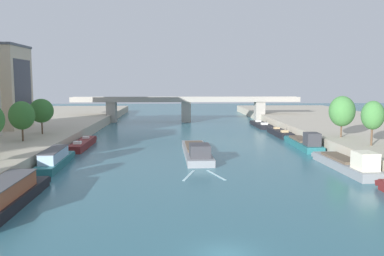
{
  "coord_description": "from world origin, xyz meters",
  "views": [
    {
      "loc": [
        -3.58,
        -27.15,
        12.31
      ],
      "look_at": [
        0.0,
        54.56,
        2.85
      ],
      "focal_mm": 37.64,
      "sensor_mm": 36.0,
      "label": 1
    }
  ],
  "objects_px": {
    "moored_boat_right_midway": "(280,133)",
    "moored_boat_right_near": "(261,125)",
    "tree_right_far": "(373,115)",
    "moored_boat_left_downstream": "(83,144)",
    "moored_boat_right_upstream": "(348,164)",
    "tree_left_nearest": "(41,111)",
    "moored_boat_left_gap_after": "(55,159)",
    "moored_boat_right_downstream": "(304,142)",
    "moored_boat_left_midway": "(8,195)",
    "bridge_far": "(186,106)",
    "barge_midriver": "(197,151)",
    "tree_left_second": "(22,115)",
    "tree_right_second": "(342,111)"
  },
  "relations": [
    {
      "from": "moored_boat_right_midway",
      "to": "tree_left_second",
      "type": "xyz_separation_m",
      "value": [
        -49.62,
        -22.46,
        6.03
      ]
    },
    {
      "from": "moored_boat_right_upstream",
      "to": "moored_boat_right_midway",
      "type": "bearing_deg",
      "value": 89.82
    },
    {
      "from": "moored_boat_left_midway",
      "to": "moored_boat_right_upstream",
      "type": "relative_size",
      "value": 0.99
    },
    {
      "from": "tree_left_second",
      "to": "tree_left_nearest",
      "type": "relative_size",
      "value": 1.0
    },
    {
      "from": "moored_boat_right_downstream",
      "to": "tree_right_far",
      "type": "xyz_separation_m",
      "value": [
        6.58,
        -12.42,
        6.11
      ]
    },
    {
      "from": "moored_boat_right_midway",
      "to": "moored_boat_right_near",
      "type": "bearing_deg",
      "value": 91.47
    },
    {
      "from": "moored_boat_left_downstream",
      "to": "moored_boat_right_near",
      "type": "relative_size",
      "value": 0.96
    },
    {
      "from": "tree_right_far",
      "to": "moored_boat_left_downstream",
      "type": "bearing_deg",
      "value": 163.14
    },
    {
      "from": "moored_boat_left_gap_after",
      "to": "moored_boat_right_near",
      "type": "xyz_separation_m",
      "value": [
        41.05,
        50.45,
        -0.55
      ]
    },
    {
      "from": "moored_boat_right_upstream",
      "to": "tree_right_second",
      "type": "xyz_separation_m",
      "value": [
        5.94,
        16.63,
        6.04
      ]
    },
    {
      "from": "moored_boat_left_midway",
      "to": "moored_boat_left_downstream",
      "type": "bearing_deg",
      "value": 91.19
    },
    {
      "from": "moored_boat_right_upstream",
      "to": "tree_left_second",
      "type": "bearing_deg",
      "value": 163.92
    },
    {
      "from": "moored_boat_left_midway",
      "to": "moored_boat_right_midway",
      "type": "bearing_deg",
      "value": 51.55
    },
    {
      "from": "moored_boat_left_midway",
      "to": "tree_right_far",
      "type": "distance_m",
      "value": 52.28
    },
    {
      "from": "moored_boat_left_gap_after",
      "to": "moored_boat_right_midway",
      "type": "relative_size",
      "value": 1.05
    },
    {
      "from": "bridge_far",
      "to": "tree_right_far",
      "type": "bearing_deg",
      "value": -66.24
    },
    {
      "from": "moored_boat_right_midway",
      "to": "tree_left_second",
      "type": "distance_m",
      "value": 54.8
    },
    {
      "from": "moored_boat_right_upstream",
      "to": "moored_boat_right_near",
      "type": "relative_size",
      "value": 1.08
    },
    {
      "from": "moored_boat_left_gap_after",
      "to": "moored_boat_right_upstream",
      "type": "bearing_deg",
      "value": -6.26
    },
    {
      "from": "moored_boat_right_midway",
      "to": "moored_boat_right_near",
      "type": "xyz_separation_m",
      "value": [
        -0.47,
        18.26,
        -0.09
      ]
    },
    {
      "from": "tree_right_far",
      "to": "bridge_far",
      "type": "bearing_deg",
      "value": 113.76
    },
    {
      "from": "moored_boat_left_downstream",
      "to": "moored_boat_left_midway",
      "type": "bearing_deg",
      "value": -88.81
    },
    {
      "from": "moored_boat_left_downstream",
      "to": "moored_boat_right_midway",
      "type": "height_order",
      "value": "moored_boat_left_downstream"
    },
    {
      "from": "barge_midriver",
      "to": "moored_boat_left_downstream",
      "type": "relative_size",
      "value": 1.42
    },
    {
      "from": "barge_midriver",
      "to": "moored_boat_right_midway",
      "type": "height_order",
      "value": "barge_midriver"
    },
    {
      "from": "barge_midriver",
      "to": "tree_right_second",
      "type": "relative_size",
      "value": 2.89
    },
    {
      "from": "moored_boat_right_near",
      "to": "bridge_far",
      "type": "distance_m",
      "value": 24.82
    },
    {
      "from": "moored_boat_left_downstream",
      "to": "moored_boat_right_downstream",
      "type": "bearing_deg",
      "value": -2.96
    },
    {
      "from": "moored_boat_right_downstream",
      "to": "moored_boat_right_midway",
      "type": "distance_m",
      "value": 17.22
    },
    {
      "from": "moored_boat_right_midway",
      "to": "moored_boat_right_near",
      "type": "height_order",
      "value": "moored_boat_right_midway"
    },
    {
      "from": "tree_left_nearest",
      "to": "tree_left_second",
      "type": "bearing_deg",
      "value": -91.72
    },
    {
      "from": "moored_boat_left_gap_after",
      "to": "moored_boat_right_downstream",
      "type": "relative_size",
      "value": 0.91
    },
    {
      "from": "tree_right_far",
      "to": "barge_midriver",
      "type": "bearing_deg",
      "value": 170.43
    },
    {
      "from": "moored_boat_right_downstream",
      "to": "bridge_far",
      "type": "distance_m",
      "value": 53.68
    },
    {
      "from": "barge_midriver",
      "to": "tree_right_far",
      "type": "relative_size",
      "value": 3.07
    },
    {
      "from": "moored_boat_right_upstream",
      "to": "tree_left_nearest",
      "type": "bearing_deg",
      "value": 154.56
    },
    {
      "from": "tree_left_second",
      "to": "moored_boat_right_midway",
      "type": "bearing_deg",
      "value": 24.35
    },
    {
      "from": "moored_boat_left_gap_after",
      "to": "tree_right_far",
      "type": "xyz_separation_m",
      "value": [
        48.19,
        2.56,
        5.99
      ]
    },
    {
      "from": "moored_boat_right_upstream",
      "to": "bridge_far",
      "type": "distance_m",
      "value": 71.98
    },
    {
      "from": "moored_boat_left_downstream",
      "to": "moored_boat_right_upstream",
      "type": "relative_size",
      "value": 0.89
    },
    {
      "from": "moored_boat_left_gap_after",
      "to": "moored_boat_right_near",
      "type": "height_order",
      "value": "moored_boat_left_gap_after"
    },
    {
      "from": "barge_midriver",
      "to": "tree_left_nearest",
      "type": "bearing_deg",
      "value": 157.86
    },
    {
      "from": "moored_boat_left_downstream",
      "to": "moored_boat_right_downstream",
      "type": "distance_m",
      "value": 41.51
    },
    {
      "from": "moored_boat_right_upstream",
      "to": "moored_boat_right_downstream",
      "type": "relative_size",
      "value": 1.02
    },
    {
      "from": "moored_boat_right_near",
      "to": "tree_left_nearest",
      "type": "relative_size",
      "value": 2.34
    },
    {
      "from": "moored_boat_right_upstream",
      "to": "bridge_far",
      "type": "xyz_separation_m",
      "value": [
        -20.43,
        68.91,
        3.99
      ]
    },
    {
      "from": "barge_midriver",
      "to": "tree_left_second",
      "type": "bearing_deg",
      "value": 174.91
    },
    {
      "from": "barge_midriver",
      "to": "tree_right_second",
      "type": "distance_m",
      "value": 27.47
    },
    {
      "from": "moored_boat_left_downstream",
      "to": "tree_right_far",
      "type": "bearing_deg",
      "value": -16.86
    },
    {
      "from": "barge_midriver",
      "to": "moored_boat_left_gap_after",
      "type": "xyz_separation_m",
      "value": [
        -21.04,
        -7.13,
        0.23
      ]
    }
  ]
}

